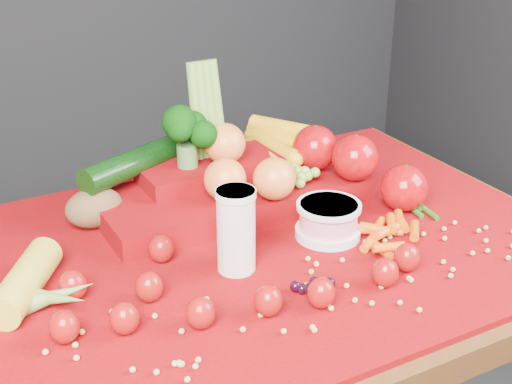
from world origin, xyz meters
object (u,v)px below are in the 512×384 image
milk_glass (236,228)px  yogurt_bowl (328,219)px  table (261,292)px  produce_mound (251,173)px

milk_glass → yogurt_bowl: milk_glass is taller
table → produce_mound: 0.23m
yogurt_bowl → produce_mound: size_ratio=0.19×
table → produce_mound: produce_mound is taller
milk_glass → yogurt_bowl: size_ratio=1.22×
milk_glass → produce_mound: size_ratio=0.24×
table → produce_mound: size_ratio=1.81×
yogurt_bowl → milk_glass: bearing=-173.9°
milk_glass → table: bearing=37.0°
milk_glass → produce_mound: produce_mound is taller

